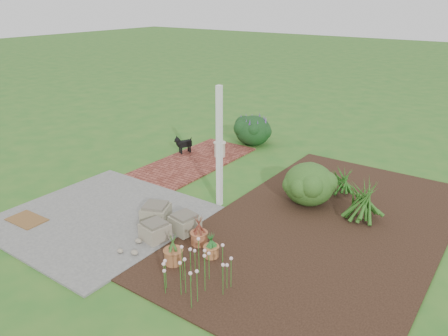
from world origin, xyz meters
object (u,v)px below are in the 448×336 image
Objects in this scene: cream_ceramic_urn at (220,149)px; evergreen_shrub at (309,183)px; black_dog at (183,143)px; stone_trough_near at (155,232)px.

evergreen_shrub reaches higher than cream_ceramic_urn.
cream_ceramic_urn is at bearing 44.59° from black_dog.
stone_trough_near is 0.83× the size of black_dog.
black_dog is 0.50× the size of evergreen_shrub.
cream_ceramic_urn reaches higher than stone_trough_near.
evergreen_shrub is at bearing 61.95° from stone_trough_near.
black_dog is at bearing -158.88° from cream_ceramic_urn.
stone_trough_near is at bearing -69.02° from cream_ceramic_urn.
evergreen_shrub reaches higher than black_dog.
black_dog is at bearing 168.71° from evergreen_shrub.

